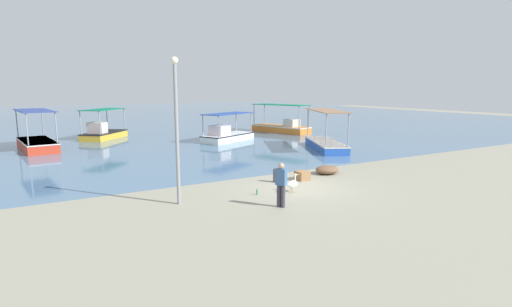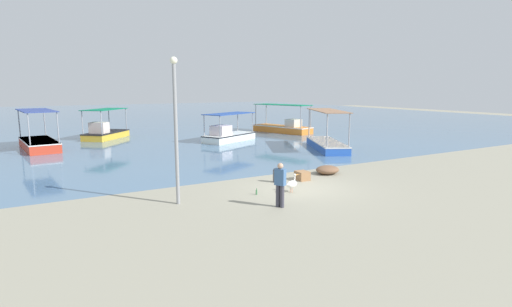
{
  "view_description": "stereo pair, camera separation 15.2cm",
  "coord_description": "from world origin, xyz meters",
  "px_view_note": "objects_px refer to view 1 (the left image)",
  "views": [
    {
      "loc": [
        -10.48,
        -14.03,
        4.48
      ],
      "look_at": [
        -0.84,
        2.58,
        1.26
      ],
      "focal_mm": 28.0,
      "sensor_mm": 36.0,
      "label": 1
    },
    {
      "loc": [
        -10.35,
        -14.1,
        4.48
      ],
      "look_at": [
        -0.84,
        2.58,
        1.26
      ],
      "focal_mm": 28.0,
      "sensor_mm": 36.0,
      "label": 2
    }
  ],
  "objects_px": {
    "mooring_bollard": "(276,175)",
    "net_pile": "(327,170)",
    "pelican": "(292,184)",
    "fishing_boat_near_left": "(326,142)",
    "glass_bottle": "(257,192)",
    "cargo_crate": "(302,176)",
    "fishing_boat_far_left": "(227,135)",
    "fishing_boat_far_right": "(37,142)",
    "lamp_post": "(176,123)",
    "fisherman_standing": "(281,184)",
    "fishing_boat_outer": "(103,132)",
    "fishing_boat_near_right": "(282,127)"
  },
  "relations": [
    {
      "from": "lamp_post",
      "to": "fisherman_standing",
      "type": "height_order",
      "value": "lamp_post"
    },
    {
      "from": "fishing_boat_far_right",
      "to": "net_pile",
      "type": "bearing_deg",
      "value": -52.85
    },
    {
      "from": "fishing_boat_far_left",
      "to": "fishing_boat_outer",
      "type": "xyz_separation_m",
      "value": [
        -8.59,
        6.8,
        0.02
      ]
    },
    {
      "from": "fishing_boat_far_right",
      "to": "fishing_boat_outer",
      "type": "bearing_deg",
      "value": 36.59
    },
    {
      "from": "fishing_boat_far_right",
      "to": "fisherman_standing",
      "type": "xyz_separation_m",
      "value": [
        7.47,
        -20.52,
        0.37
      ]
    },
    {
      "from": "fishing_boat_near_left",
      "to": "lamp_post",
      "type": "bearing_deg",
      "value": -150.34
    },
    {
      "from": "net_pile",
      "to": "fishing_boat_near_left",
      "type": "bearing_deg",
      "value": 50.65
    },
    {
      "from": "cargo_crate",
      "to": "pelican",
      "type": "bearing_deg",
      "value": -136.78
    },
    {
      "from": "fishing_boat_near_right",
      "to": "fishing_boat_far_left",
      "type": "bearing_deg",
      "value": -157.13
    },
    {
      "from": "fisherman_standing",
      "to": "cargo_crate",
      "type": "distance_m",
      "value": 4.67
    },
    {
      "from": "fishing_boat_near_left",
      "to": "mooring_bollard",
      "type": "bearing_deg",
      "value": -142.06
    },
    {
      "from": "lamp_post",
      "to": "mooring_bollard",
      "type": "height_order",
      "value": "lamp_post"
    },
    {
      "from": "fishing_boat_near_left",
      "to": "glass_bottle",
      "type": "distance_m",
      "value": 13.47
    },
    {
      "from": "fishing_boat_outer",
      "to": "glass_bottle",
      "type": "xyz_separation_m",
      "value": [
        2.4,
        -22.4,
        -0.48
      ]
    },
    {
      "from": "pelican",
      "to": "net_pile",
      "type": "bearing_deg",
      "value": 29.6
    },
    {
      "from": "fishing_boat_outer",
      "to": "net_pile",
      "type": "distance_m",
      "value": 22.08
    },
    {
      "from": "pelican",
      "to": "cargo_crate",
      "type": "relative_size",
      "value": 1.24
    },
    {
      "from": "fishing_boat_outer",
      "to": "mooring_bollard",
      "type": "relative_size",
      "value": 6.99
    },
    {
      "from": "fisherman_standing",
      "to": "glass_bottle",
      "type": "distance_m",
      "value": 2.12
    },
    {
      "from": "lamp_post",
      "to": "cargo_crate",
      "type": "bearing_deg",
      "value": 7.52
    },
    {
      "from": "fishing_boat_outer",
      "to": "mooring_bollard",
      "type": "distance_m",
      "value": 21.36
    },
    {
      "from": "fishing_boat_outer",
      "to": "fisherman_standing",
      "type": "relative_size",
      "value": 2.87
    },
    {
      "from": "fishing_boat_far_left",
      "to": "pelican",
      "type": "height_order",
      "value": "fishing_boat_far_left"
    },
    {
      "from": "fishing_boat_far_left",
      "to": "mooring_bollard",
      "type": "bearing_deg",
      "value": -106.89
    },
    {
      "from": "mooring_bollard",
      "to": "fishing_boat_near_left",
      "type": "bearing_deg",
      "value": 37.94
    },
    {
      "from": "lamp_post",
      "to": "cargo_crate",
      "type": "distance_m",
      "value": 7.23
    },
    {
      "from": "fishing_boat_outer",
      "to": "fisherman_standing",
      "type": "xyz_separation_m",
      "value": [
        2.3,
        -24.36,
        0.32
      ]
    },
    {
      "from": "pelican",
      "to": "fisherman_standing",
      "type": "bearing_deg",
      "value": -136.42
    },
    {
      "from": "fishing_boat_near_left",
      "to": "fishing_boat_far_right",
      "type": "bearing_deg",
      "value": 150.53
    },
    {
      "from": "fishing_boat_far_right",
      "to": "net_pile",
      "type": "xyz_separation_m",
      "value": [
        12.79,
        -16.88,
        -0.32
      ]
    },
    {
      "from": "fishing_boat_near_left",
      "to": "pelican",
      "type": "bearing_deg",
      "value": -136.32
    },
    {
      "from": "pelican",
      "to": "net_pile",
      "type": "xyz_separation_m",
      "value": [
        3.7,
        2.1,
        -0.16
      ]
    },
    {
      "from": "fisherman_standing",
      "to": "cargo_crate",
      "type": "bearing_deg",
      "value": 43.39
    },
    {
      "from": "fishing_boat_far_right",
      "to": "fishing_boat_outer",
      "type": "height_order",
      "value": "fishing_boat_far_right"
    },
    {
      "from": "fishing_boat_near_left",
      "to": "glass_bottle",
      "type": "bearing_deg",
      "value": -142.08
    },
    {
      "from": "fishing_boat_far_right",
      "to": "lamp_post",
      "type": "relative_size",
      "value": 1.1
    },
    {
      "from": "fishing_boat_near_right",
      "to": "lamp_post",
      "type": "height_order",
      "value": "lamp_post"
    },
    {
      "from": "fishing_boat_far_left",
      "to": "glass_bottle",
      "type": "height_order",
      "value": "fishing_boat_far_left"
    },
    {
      "from": "fishing_boat_near_left",
      "to": "fisherman_standing",
      "type": "relative_size",
      "value": 3.79
    },
    {
      "from": "cargo_crate",
      "to": "net_pile",
      "type": "bearing_deg",
      "value": 13.35
    },
    {
      "from": "fishing_boat_outer",
      "to": "cargo_crate",
      "type": "distance_m",
      "value": 21.93
    },
    {
      "from": "fishing_boat_far_right",
      "to": "net_pile",
      "type": "relative_size",
      "value": 4.85
    },
    {
      "from": "fishing_boat_far_left",
      "to": "fishing_boat_far_right",
      "type": "bearing_deg",
      "value": 167.86
    },
    {
      "from": "fishing_boat_near_left",
      "to": "fishing_boat_outer",
      "type": "height_order",
      "value": "fishing_boat_near_left"
    },
    {
      "from": "lamp_post",
      "to": "glass_bottle",
      "type": "relative_size",
      "value": 20.63
    },
    {
      "from": "mooring_bollard",
      "to": "cargo_crate",
      "type": "height_order",
      "value": "mooring_bollard"
    },
    {
      "from": "fishing_boat_far_right",
      "to": "cargo_crate",
      "type": "relative_size",
      "value": 9.46
    },
    {
      "from": "fishing_boat_near_left",
      "to": "pelican",
      "type": "distance_m",
      "value": 12.6
    },
    {
      "from": "lamp_post",
      "to": "fisherman_standing",
      "type": "relative_size",
      "value": 3.3
    },
    {
      "from": "mooring_bollard",
      "to": "net_pile",
      "type": "distance_m",
      "value": 3.32
    }
  ]
}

